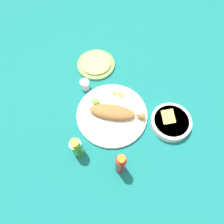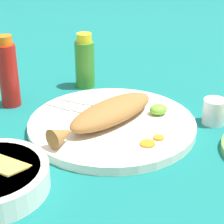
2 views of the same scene
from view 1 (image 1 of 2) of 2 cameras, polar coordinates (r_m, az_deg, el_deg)
name	(u,v)px [view 1 (image 1 of 2)]	position (r m, az deg, el deg)	size (l,w,h in m)	color
ground_plane	(112,115)	(1.09, 0.00, -0.90)	(4.00, 4.00, 0.00)	#146B66
main_plate	(112,115)	(1.08, 0.00, -0.69)	(0.35, 0.35, 0.02)	white
fried_fish	(114,112)	(1.05, 0.63, -0.06)	(0.27, 0.15, 0.04)	#996633
fork_near	(113,130)	(1.03, 0.39, -4.85)	(0.11, 0.16, 0.00)	silver
fork_far	(104,129)	(1.03, -2.09, -4.51)	(0.13, 0.15, 0.00)	silver
carrot_slice_near	(120,95)	(1.12, 2.19, 4.55)	(0.03, 0.03, 0.00)	orange
carrot_slice_mid	(114,94)	(1.12, 0.59, 4.85)	(0.02, 0.02, 0.00)	orange
lime_wedge_main	(96,101)	(1.09, -4.29, 2.79)	(0.04, 0.03, 0.02)	#6BB233
hot_sauce_bottle_red	(121,164)	(0.92, 2.27, -13.37)	(0.04, 0.04, 0.17)	#B21914
hot_sauce_bottle_green	(77,148)	(0.97, -9.17, -9.19)	(0.05, 0.05, 0.14)	#3D8428
salt_cup	(85,85)	(1.16, -7.08, 7.00)	(0.05, 0.05, 0.05)	silver
guacamole_bowl	(171,122)	(1.08, 15.10, -2.52)	(0.19, 0.19, 0.05)	white
tortilla_plate	(96,65)	(1.25, -4.19, 12.27)	(0.21, 0.21, 0.01)	#6B9E4C
tortilla_stack	(96,63)	(1.24, -4.23, 12.64)	(0.16, 0.16, 0.01)	#E0C666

